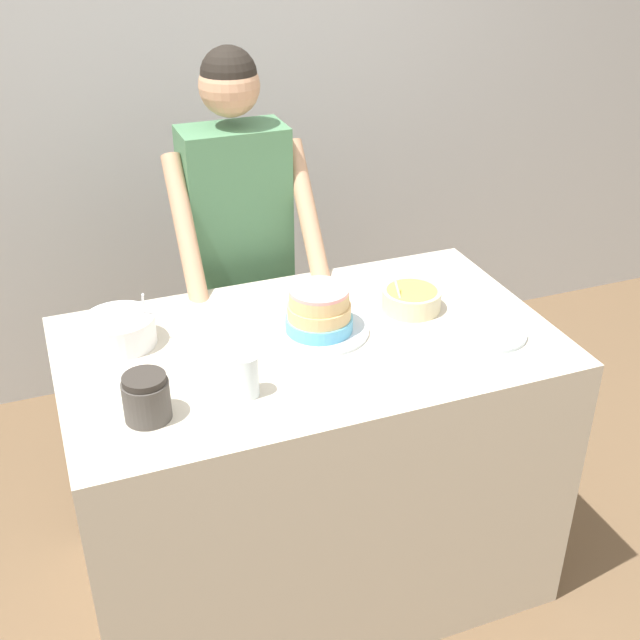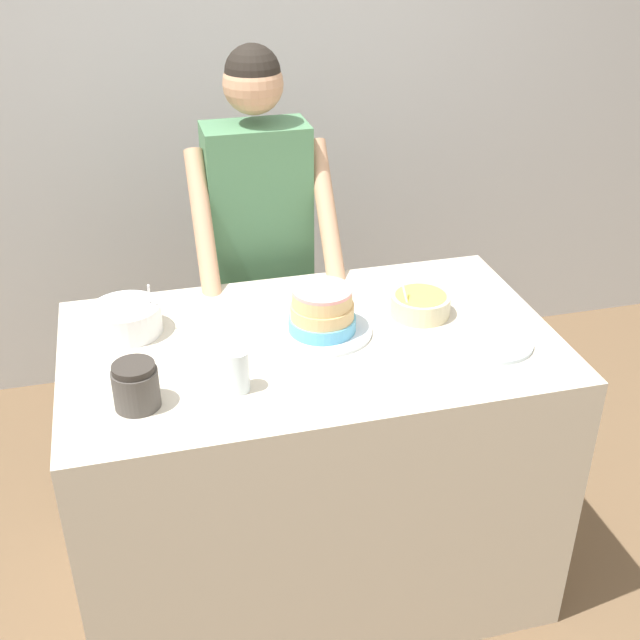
# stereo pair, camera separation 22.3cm
# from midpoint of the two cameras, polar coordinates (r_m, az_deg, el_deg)

# --- Properties ---
(wall_back) EXTENTS (10.00, 0.05, 2.60)m
(wall_back) POSITION_cam_midpoint_polar(r_m,az_deg,el_deg) (3.48, -4.72, 15.98)
(wall_back) COLOR silver
(wall_back) RESTS_ON ground_plane
(counter) EXTENTS (1.42, 0.83, 0.92)m
(counter) POSITION_cam_midpoint_polar(r_m,az_deg,el_deg) (2.57, 1.91, -10.32)
(counter) COLOR beige
(counter) RESTS_ON ground_plane
(person_baker) EXTENTS (0.48, 0.45, 1.63)m
(person_baker) POSITION_cam_midpoint_polar(r_m,az_deg,el_deg) (2.81, -2.06, 6.26)
(person_baker) COLOR #2D2D38
(person_baker) RESTS_ON ground_plane
(cake) EXTENTS (0.29, 0.29, 0.14)m
(cake) POSITION_cam_midpoint_polar(r_m,az_deg,el_deg) (2.31, 2.92, 0.38)
(cake) COLOR silver
(cake) RESTS_ON counter
(frosting_bowl_yellow) EXTENTS (0.18, 0.18, 0.15)m
(frosting_bowl_yellow) POSITION_cam_midpoint_polar(r_m,az_deg,el_deg) (2.45, 9.74, 1.08)
(frosting_bowl_yellow) COLOR beige
(frosting_bowl_yellow) RESTS_ON counter
(frosting_bowl_white) EXTENTS (0.20, 0.20, 0.16)m
(frosting_bowl_white) POSITION_cam_midpoint_polar(r_m,az_deg,el_deg) (2.36, -10.98, 0.08)
(frosting_bowl_white) COLOR white
(frosting_bowl_white) RESTS_ON counter
(drinking_glass) EXTENTS (0.06, 0.06, 0.12)m
(drinking_glass) POSITION_cam_midpoint_polar(r_m,az_deg,el_deg) (2.06, -2.81, -3.72)
(drinking_glass) COLOR silver
(drinking_glass) RESTS_ON counter
(ceramic_plate) EXTENTS (0.23, 0.23, 0.01)m
(ceramic_plate) POSITION_cam_midpoint_polar(r_m,az_deg,el_deg) (2.36, 14.79, -1.60)
(ceramic_plate) COLOR silver
(ceramic_plate) RESTS_ON counter
(stoneware_jar) EXTENTS (0.12, 0.12, 0.12)m
(stoneware_jar) POSITION_cam_midpoint_polar(r_m,az_deg,el_deg) (2.03, -9.93, -4.74)
(stoneware_jar) COLOR #4C4742
(stoneware_jar) RESTS_ON counter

